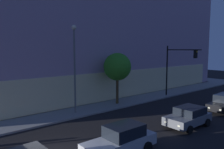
% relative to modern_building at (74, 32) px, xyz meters
% --- Properties ---
extents(modern_building, '(40.00, 28.33, 18.35)m').
position_rel_modern_building_xyz_m(modern_building, '(0.00, 0.00, 0.00)').
color(modern_building, '#4C4C51').
rests_on(modern_building, ground).
extents(traffic_light_far_corner, '(0.63, 4.93, 6.38)m').
position_rel_modern_building_xyz_m(traffic_light_far_corner, '(3.74, -17.99, -4.67)').
color(traffic_light_far_corner, black).
rests_on(traffic_light_far_corner, sidewalk_corner).
extents(street_lamp_sidewalk, '(0.44, 0.44, 8.15)m').
position_rel_modern_building_xyz_m(street_lamp_sidewalk, '(-9.52, -15.91, -3.85)').
color(street_lamp_sidewalk, slate).
rests_on(street_lamp_sidewalk, sidewalk_corner).
extents(sidewalk_tree, '(3.00, 3.00, 5.56)m').
position_rel_modern_building_xyz_m(sidewalk_tree, '(-4.15, -15.81, -4.91)').
color(sidewalk_tree, '#4C391E').
rests_on(sidewalk_tree, sidewalk_corner).
extents(car_silver, '(4.60, 1.95, 1.72)m').
position_rel_modern_building_xyz_m(car_silver, '(-11.76, -24.75, -8.23)').
color(car_silver, '#B7BABF').
rests_on(car_silver, ground).
extents(car_grey, '(4.09, 2.23, 1.53)m').
position_rel_modern_building_xyz_m(car_grey, '(-4.46, -24.66, -8.30)').
color(car_grey, slate).
rests_on(car_grey, ground).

